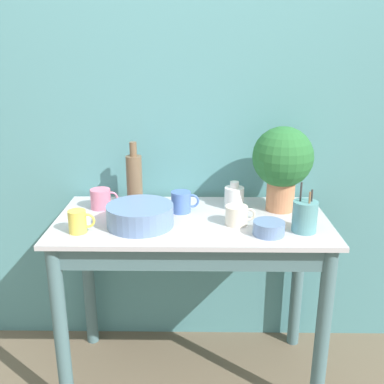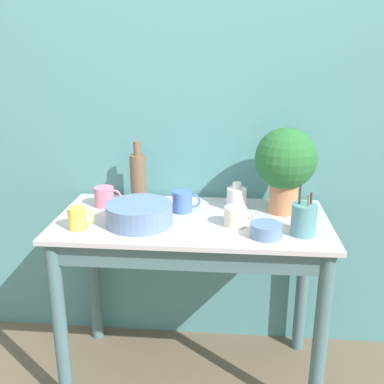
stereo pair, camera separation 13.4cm
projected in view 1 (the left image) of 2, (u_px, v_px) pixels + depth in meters
The scene contains 12 objects.
wall_back at pixel (193, 114), 2.14m from camera, with size 6.00×0.05×2.40m.
counter_table at pixel (192, 259), 1.97m from camera, with size 1.17×0.58×0.80m.
potted_plant at pixel (283, 161), 1.97m from camera, with size 0.27×0.27×0.38m.
bowl_wash_large at pixel (140, 215), 1.85m from camera, with size 0.28×0.28×0.09m.
bottle_tall at pixel (134, 178), 2.08m from camera, with size 0.07×0.07×0.29m.
bottle_short at pixel (234, 197), 2.05m from camera, with size 0.09×0.09×0.12m.
mug_blue at pixel (182, 202), 2.00m from camera, with size 0.12×0.09×0.09m.
mug_yellow at pixel (78, 222), 1.78m from camera, with size 0.11×0.07×0.09m.
mug_cream at pixel (237, 215), 1.86m from camera, with size 0.13×0.09×0.08m.
mug_pink at pixel (101, 199), 2.04m from camera, with size 0.13×0.09×0.09m.
bowl_small_blue at pixel (269, 228), 1.76m from camera, with size 0.12×0.12×0.05m.
utensil_cup at pixel (305, 216), 1.78m from camera, with size 0.10×0.10×0.20m.
Camera 1 is at (0.02, -1.51, 1.51)m, focal length 42.00 mm.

